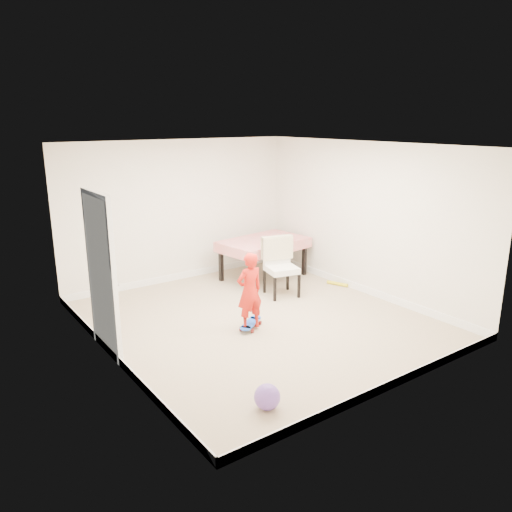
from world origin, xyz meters
TOP-DOWN VIEW (x-y plane):
  - ground at (0.00, 0.00)m, footprint 5.00×5.00m
  - ceiling at (0.00, 0.00)m, footprint 4.50×5.00m
  - wall_back at (0.00, 2.48)m, footprint 4.50×0.04m
  - wall_front at (0.00, -2.48)m, footprint 4.50×0.04m
  - wall_left at (-2.23, 0.00)m, footprint 0.04×5.00m
  - wall_right at (2.23, 0.00)m, footprint 0.04×5.00m
  - door at (-2.22, 0.30)m, footprint 0.11×0.94m
  - baseboard_back at (0.00, 2.49)m, footprint 4.50×0.02m
  - baseboard_front at (0.00, -2.49)m, footprint 4.50×0.02m
  - baseboard_left at (-2.24, 0.00)m, footprint 0.02×5.00m
  - baseboard_right at (2.24, 0.00)m, footprint 0.02×5.00m
  - dining_table at (1.30, 1.64)m, footprint 1.73×1.22m
  - dining_chair at (0.97, 0.67)m, footprint 0.68×0.74m
  - skateboard at (-0.26, -0.17)m, footprint 0.59×0.49m
  - child at (-0.31, -0.22)m, footprint 0.41×0.28m
  - balloon at (-1.32, -1.99)m, footprint 0.28×0.28m
  - foam_toy at (2.13, 0.48)m, footprint 0.20×0.39m

SIDE VIEW (x-z plane):
  - ground at x=0.00m, z-range 0.00..0.00m
  - foam_toy at x=2.13m, z-range 0.00..0.06m
  - skateboard at x=-0.26m, z-range 0.00..0.09m
  - baseboard_back at x=0.00m, z-range 0.00..0.12m
  - baseboard_front at x=0.00m, z-range 0.00..0.12m
  - baseboard_left at x=-2.24m, z-range 0.00..0.12m
  - baseboard_right at x=2.24m, z-range 0.00..0.12m
  - balloon at x=-1.32m, z-range 0.00..0.28m
  - dining_table at x=1.30m, z-range 0.00..0.75m
  - dining_chair at x=0.97m, z-range 0.00..1.01m
  - child at x=-0.31m, z-range 0.00..1.12m
  - door at x=-2.22m, z-range -0.03..2.08m
  - wall_back at x=0.00m, z-range 0.00..2.60m
  - wall_front at x=0.00m, z-range 0.00..2.60m
  - wall_left at x=-2.23m, z-range 0.00..2.60m
  - wall_right at x=2.23m, z-range 0.00..2.60m
  - ceiling at x=0.00m, z-range 2.56..2.60m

